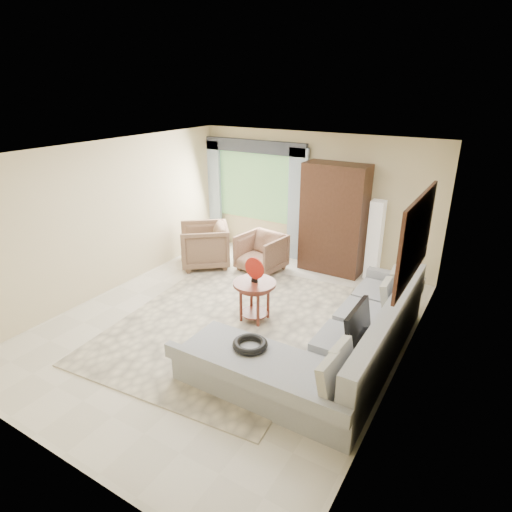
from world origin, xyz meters
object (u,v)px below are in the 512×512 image
Objects in this scene: sectional_sofa at (336,347)px; floor_lamp at (375,240)px; armchair_left at (204,245)px; coffee_table at (255,300)px; armchair_right at (261,253)px; armoire at (334,219)px; tv_screen at (358,325)px; potted_plant at (221,234)px.

floor_lamp is at bearing 98.33° from sectional_sofa.
floor_lamp is (3.07, 1.17, 0.32)m from armchair_left.
armchair_right is (-0.89, 1.71, 0.03)m from coffee_table.
coffee_table is 1.93m from armchair_right.
floor_lamp is at bearing 4.29° from armoire.
sectional_sofa is 4.68× the size of tv_screen.
armchair_left reaches higher than armchair_right.
potted_plant is at bearing 160.42° from armchair_left.
coffee_table is 2.41m from armchair_left.
armoire is (2.70, -0.09, 0.81)m from potted_plant.
armoire reaches higher than potted_plant.
coffee_table is (-1.51, 0.44, 0.06)m from sectional_sofa.
armoire reaches higher than armchair_left.
tv_screen is 1.13× the size of coffee_table.
armchair_left is (-3.77, 1.84, -0.29)m from tv_screen.
sectional_sofa is at bearing -81.67° from floor_lamp.
tv_screen reaches higher than coffee_table.
floor_lamp reaches higher than armchair_left.
armchair_left is 1.28m from potted_plant.
coffee_table is at bearing -113.16° from floor_lamp.
sectional_sofa is at bearing -37.15° from potted_plant.
armchair_left is at bearing -159.23° from floor_lamp.
floor_lamp is (-0.70, 3.01, 0.03)m from tv_screen.
armoire is at bearing 83.60° from coffee_table.
potted_plant is (-3.94, 2.98, -0.04)m from sectional_sofa.
sectional_sofa is at bearing -66.94° from armoire.
coffee_table is 2.76m from floor_lamp.
armchair_left reaches higher than coffee_table.
sectional_sofa reaches higher than armchair_left.
armoire reaches higher than tv_screen.
floor_lamp reaches higher than coffee_table.
armchair_right is at bearing -28.24° from potted_plant.
coffee_table is at bearing 164.41° from tv_screen.
potted_plant is at bearing 133.74° from coffee_table.
armchair_left is 1.17m from armchair_right.
tv_screen is 1.88m from coffee_table.
coffee_table reaches higher than potted_plant.
tv_screen reaches higher than armchair_left.
coffee_table is at bearing 163.60° from sectional_sofa.
tv_screen is 0.35× the size of armoire.
armoire is (-1.50, 2.95, 0.33)m from tv_screen.
armoire is at bearing -1.81° from potted_plant.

